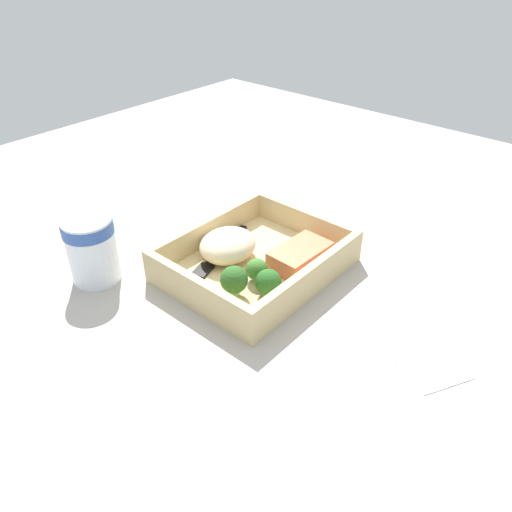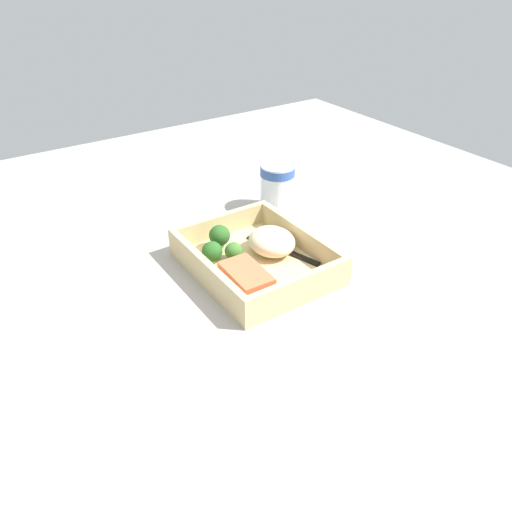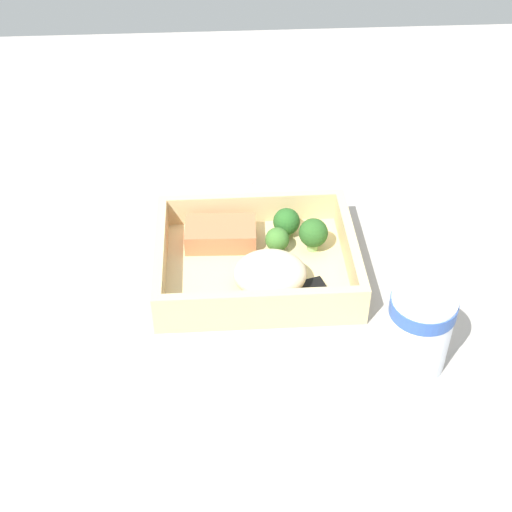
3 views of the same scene
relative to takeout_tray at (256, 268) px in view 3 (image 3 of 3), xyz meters
The scene contains 11 objects.
ground_plane 1.60cm from the takeout_tray, ahead, with size 160.00×160.00×2.00cm, color #9F9992.
takeout_tray is the anchor object (origin of this frame).
tray_rim 2.69cm from the takeout_tray, ahead, with size 25.75×21.13×4.18cm.
salmon_fillet 6.98cm from the takeout_tray, 132.13° to the left, with size 9.46×5.66×2.87cm, color #DC6944.
mashed_potatoes 5.48cm from the takeout_tray, 71.49° to the right, with size 9.15×8.09×4.53cm, color beige.
broccoli_floret_1 8.88cm from the takeout_tray, 19.63° to the left, with size 3.88×3.88×4.72cm.
broccoli_floret_2 8.16cm from the takeout_tray, 53.69° to the left, with size 3.68×3.68×4.05cm.
broccoli_floret_3 4.75cm from the takeout_tray, 42.59° to the left, with size 3.21×3.21×3.53cm.
fork 6.46cm from the takeout_tray, 73.94° to the right, with size 15.62×6.04×0.44cm.
paper_cup 24.38cm from the takeout_tray, 44.71° to the right, with size 7.28×7.28×10.04cm.
receipt_slip 25.59cm from the takeout_tray, 91.48° to the left, with size 7.04×14.60×0.24cm, color white.
Camera 3 is at (-4.47, -70.66, 61.88)cm, focal length 50.00 mm.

